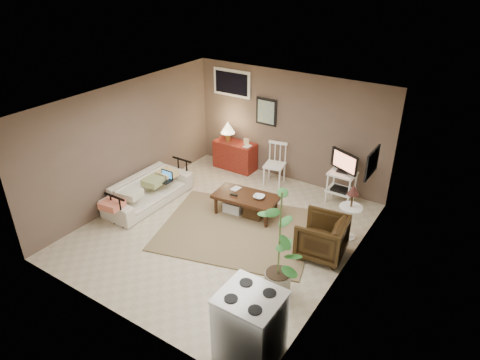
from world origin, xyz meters
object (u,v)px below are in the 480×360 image
Objects in this scene: side_table at (351,206)px; potted_plant at (280,241)px; sofa at (148,186)px; red_console at (234,153)px; spindle_chair at (275,165)px; armchair at (322,235)px; tv_stand at (342,176)px; coffee_table at (245,203)px; stove at (250,325)px.

side_table is 0.61× the size of potted_plant.
red_console reaches higher than sofa.
sofa is 1.79× the size of side_table.
spindle_chair is 2.62m from armchair.
side_table is 1.95m from potted_plant.
sofa is 1.72× the size of tv_stand.
sofa is at bearing -160.25° from coffee_table.
coffee_table is 2.01m from tv_stand.
tv_stand reaches higher than spindle_chair.
side_table is at bearing -62.20° from tv_stand.
coffee_table is 2.00m from sofa.
red_console is 5.31m from stove.
side_table is at bearing 78.67° from potted_plant.
coffee_table is 2.07m from red_console.
tv_stand reaches higher than side_table.
spindle_chair is 2.39m from side_table.
stove is at bearing -92.48° from side_table.
spindle_chair reaches higher than sofa.
potted_plant is at bearing -47.60° from red_console.
side_table is 1.11× the size of stove.
potted_plant is 1.81× the size of stove.
sofa is 1.69× the size of red_console.
coffee_table is 2.28m from potted_plant.
stove is at bearing -83.81° from tv_stand.
red_console is 1.15m from spindle_chair.
side_table is at bearing 156.62° from armchair.
side_table is at bearing -74.86° from sofa.
tv_stand is 1.15× the size of stove.
side_table reaches higher than coffee_table.
potted_plant reaches higher than sofa.
spindle_chair is at bearing -38.51° from sofa.
sofa is 2.49× the size of armchair.
side_table is at bearing -27.83° from spindle_chair.
red_console is 0.65× the size of potted_plant.
tv_stand is 4.20m from stove.
stove is (0.45, -4.17, -0.11)m from tv_stand.
stove is (0.25, -1.17, -0.45)m from potted_plant.
side_table is 3.07m from stove.
potted_plant is (0.21, -3.00, 0.34)m from tv_stand.
spindle_chair reaches higher than armchair.
red_console is (0.56, 2.27, 0.02)m from sofa.
stove is (-0.13, -3.06, -0.18)m from side_table.
tv_stand is 0.64× the size of potted_plant.
armchair is (-0.21, -0.70, -0.28)m from side_table.
tv_stand is (1.51, 0.00, 0.16)m from spindle_chair.
coffee_table is 1.75m from armchair.
red_console is 1.18× the size of stove.
tv_stand is at bearing -2.84° from red_console.
armchair is (1.71, -0.35, 0.13)m from coffee_table.
coffee_table is at bearing -108.13° from armchair.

